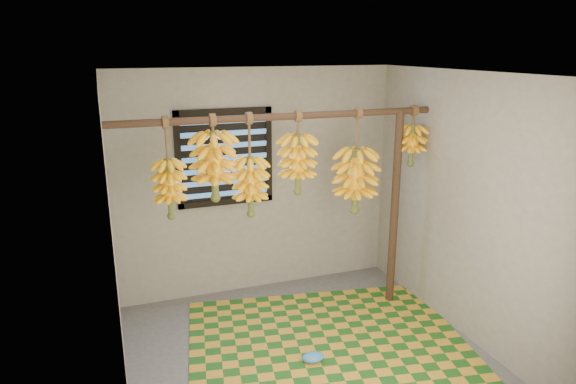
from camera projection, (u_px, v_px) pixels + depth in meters
name	position (u px, v px, depth m)	size (l,w,h in m)	color
floor	(310.00, 359.00, 4.42)	(3.00, 3.00, 0.01)	#4C4C4C
ceiling	(314.00, 73.00, 3.76)	(3.00, 3.00, 0.01)	silver
wall_back	(257.00, 182.00, 5.45)	(3.00, 0.01, 2.40)	slate
wall_left	(114.00, 253.00, 3.60)	(0.01, 3.00, 2.40)	slate
wall_right	(467.00, 208.00, 4.59)	(0.01, 3.00, 2.40)	slate
window	(225.00, 158.00, 5.23)	(1.00, 0.04, 1.00)	black
hanging_pole	(282.00, 117.00, 4.51)	(0.06, 0.06, 3.00)	#462F1F
support_post	(395.00, 210.00, 5.18)	(0.08, 0.08, 2.00)	#462F1F
woven_mat	(328.00, 344.00, 4.64)	(2.48, 1.98, 0.01)	#1C5318
plastic_bag	(313.00, 357.00, 4.36)	(0.19, 0.14, 0.08)	#3680CA
banana_bunch_a	(170.00, 188.00, 4.33)	(0.28, 0.28, 0.88)	brown
banana_bunch_b	(214.00, 166.00, 4.41)	(0.39, 0.39, 0.75)	brown
banana_bunch_c	(250.00, 186.00, 4.58)	(0.32, 0.32, 0.93)	brown
banana_bunch_d	(298.00, 164.00, 4.68)	(0.34, 0.34, 0.77)	brown
banana_bunch_e	(356.00, 181.00, 4.93)	(0.42, 0.42, 1.01)	brown
banana_bunch_f	(412.00, 145.00, 5.04)	(0.29, 0.29, 0.60)	brown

